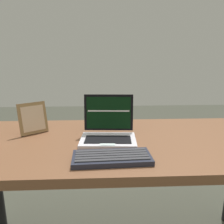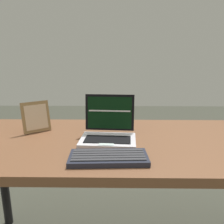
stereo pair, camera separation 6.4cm
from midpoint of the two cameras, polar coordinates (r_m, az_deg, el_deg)
The scene contains 4 objects.
desk at distance 1.12m, azimuth 4.27°, elevation -10.68°, with size 1.65×0.69×0.73m.
laptop_front at distance 1.08m, azimuth 0.78°, elevation -4.91°, with size 0.27×0.22×0.21m.
external_keyboard at distance 0.88m, azimuth 1.19°, elevation -11.52°, with size 0.31×0.15×0.02m.
photo_frame at distance 1.23m, azimuth -17.42°, elevation -1.24°, with size 0.14×0.12×0.16m.
Camera 2 is at (-0.04, -1.02, 1.13)m, focal length 35.86 mm.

